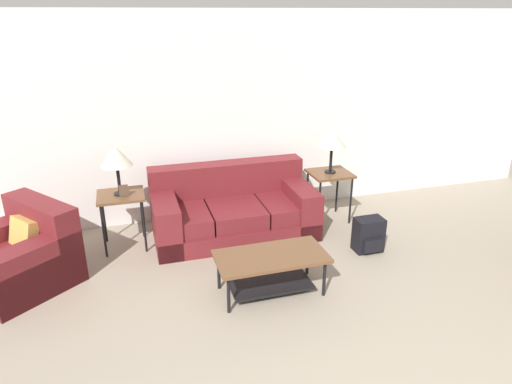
{
  "coord_description": "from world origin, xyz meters",
  "views": [
    {
      "loc": [
        -1.54,
        -1.02,
        2.56
      ],
      "look_at": [
        -0.26,
        3.22,
        0.8
      ],
      "focal_mm": 32.0,
      "sensor_mm": 36.0,
      "label": 1
    }
  ],
  "objects": [
    {
      "name": "coffee_table",
      "position": [
        -0.3,
        2.57,
        0.3
      ],
      "size": [
        1.06,
        0.53,
        0.41
      ],
      "color": "brown",
      "rests_on": "ground_plane"
    },
    {
      "name": "couch",
      "position": [
        -0.34,
        3.92,
        0.29
      ],
      "size": [
        1.93,
        0.97,
        0.82
      ],
      "color": "maroon",
      "rests_on": "ground_plane"
    },
    {
      "name": "side_table_left",
      "position": [
        -1.63,
        3.95,
        0.58
      ],
      "size": [
        0.52,
        0.47,
        0.66
      ],
      "color": "brown",
      "rests_on": "ground_plane"
    },
    {
      "name": "backpack",
      "position": [
        1.03,
        3.04,
        0.19
      ],
      "size": [
        0.32,
        0.29,
        0.39
      ],
      "color": "black",
      "rests_on": "ground_plane"
    },
    {
      "name": "side_table_right",
      "position": [
        0.95,
        3.95,
        0.58
      ],
      "size": [
        0.52,
        0.47,
        0.66
      ],
      "color": "brown",
      "rests_on": "ground_plane"
    },
    {
      "name": "wall_back",
      "position": [
        0.0,
        4.59,
        1.3
      ],
      "size": [
        9.01,
        0.06,
        2.6
      ],
      "color": "white",
      "rests_on": "ground_plane"
    },
    {
      "name": "table_lamp_right",
      "position": [
        0.95,
        3.95,
        1.09
      ],
      "size": [
        0.35,
        0.35,
        0.56
      ],
      "color": "black",
      "rests_on": "side_table_right"
    },
    {
      "name": "picture_frame",
      "position": [
        -1.59,
        3.88,
        0.72
      ],
      "size": [
        0.1,
        0.04,
        0.13
      ],
      "color": "#4C3828",
      "rests_on": "side_table_left"
    },
    {
      "name": "armchair",
      "position": [
        -2.63,
        3.46,
        0.29
      ],
      "size": [
        1.29,
        1.31,
        0.8
      ],
      "color": "maroon",
      "rests_on": "ground_plane"
    },
    {
      "name": "table_lamp_left",
      "position": [
        -1.63,
        3.95,
        1.09
      ],
      "size": [
        0.35,
        0.35,
        0.56
      ],
      "color": "black",
      "rests_on": "side_table_left"
    }
  ]
}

